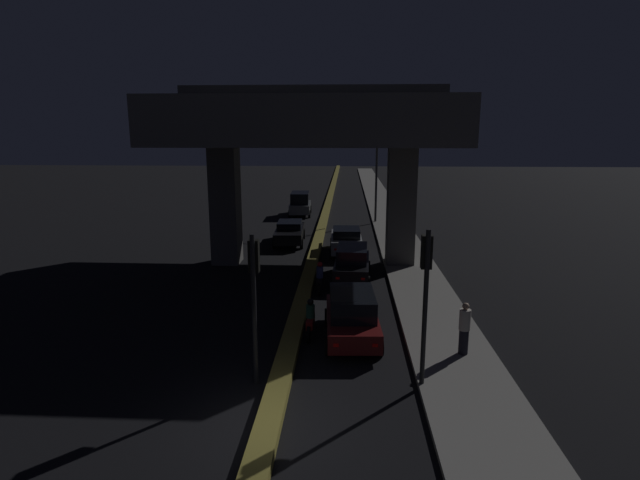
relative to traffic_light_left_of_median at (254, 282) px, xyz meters
The scene contains 15 objects.
ground_plane 4.05m from the traffic_light_left_of_median, 73.74° to the right, with size 200.00×200.00×0.00m, color black.
median_divider 32.65m from the traffic_light_left_of_median, 88.72° to the left, with size 0.66×126.00×0.29m, color olive.
sidewalk_right 26.42m from the traffic_light_left_of_median, 76.32° to the left, with size 2.86×126.00×0.15m, color gray.
elevated_overpass 14.53m from the traffic_light_left_of_median, 86.99° to the left, with size 14.37×13.26×9.78m.
traffic_light_left_of_median is the anchor object (origin of this frame).
traffic_light_right_of_median 4.88m from the traffic_light_left_of_median, ahead, with size 0.30×0.49×4.72m.
street_lamp 27.44m from the traffic_light_left_of_median, 80.17° to the left, with size 2.36×0.32×7.97m.
car_dark_red_lead 4.94m from the traffic_light_left_of_median, 49.60° to the left, with size 2.11×4.31×1.74m.
car_black_second 11.34m from the traffic_light_left_of_median, 74.71° to the left, with size 1.99×4.43×1.73m.
car_silver_third 16.82m from the traffic_light_left_of_median, 80.91° to the left, with size 2.07×4.45×1.59m.
car_black_lead_oncoming 19.23m from the traffic_light_left_of_median, 93.52° to the left, with size 2.11×4.80×1.47m.
car_grey_second_oncoming 30.73m from the traffic_light_left_of_median, 92.87° to the left, with size 2.07×4.21×2.09m.
motorcycle_red_filtering_near 4.60m from the traffic_light_left_of_median, 69.47° to the left, with size 0.33×1.97×1.40m.
motorcycle_black_filtering_mid 9.25m from the traffic_light_left_of_median, 80.86° to the left, with size 0.32×1.85×1.43m.
pedestrian_on_sidewalk 7.13m from the traffic_light_left_of_median, 16.79° to the left, with size 0.37×0.37×1.76m.
Camera 1 is at (1.90, -11.10, 7.32)m, focal length 28.00 mm.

